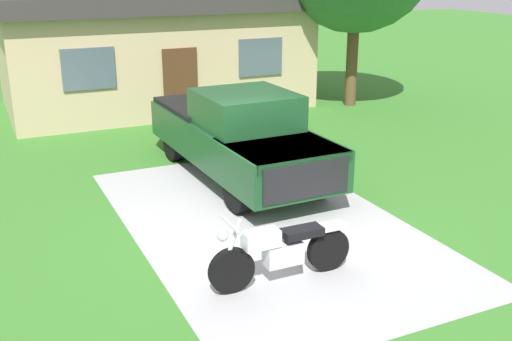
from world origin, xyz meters
name	(u,v)px	position (x,y,z in m)	size (l,w,h in m)	color
ground_plane	(264,223)	(0.00, 0.00, 0.00)	(80.00, 80.00, 0.00)	#377529
driveway_pad	(264,223)	(0.00, 0.00, 0.00)	(4.52, 7.65, 0.01)	#A9A9A9
motorcycle	(281,251)	(-0.69, -1.95, 0.47)	(2.21, 0.70, 1.09)	black
pickup_truck	(237,133)	(0.57, 2.53, 0.95)	(2.14, 5.67, 1.90)	black
neighbor_house	(154,49)	(1.02, 10.08, 1.79)	(9.60, 5.60, 3.50)	tan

